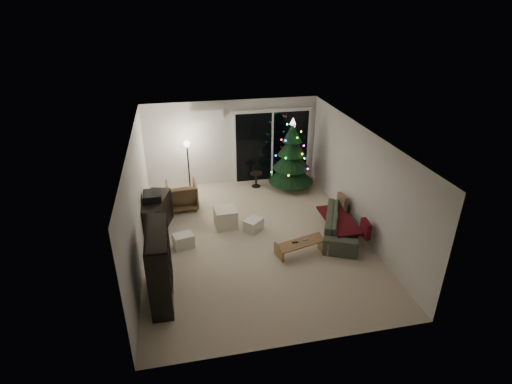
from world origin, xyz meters
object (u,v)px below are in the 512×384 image
armchair (182,195)px  bookshelf (150,266)px  media_cabinet (155,215)px  coffee_table (301,248)px  sofa (342,224)px  christmas_tree (292,154)px

armchair → bookshelf: bearing=75.5°
media_cabinet → coffee_table: bearing=-12.6°
bookshelf → sofa: bookshelf is taller
coffee_table → christmas_tree: bearing=62.4°
media_cabinet → sofa: size_ratio=0.67×
christmas_tree → sofa: bearing=-80.3°
bookshelf → christmas_tree: size_ratio=0.67×
coffee_table → christmas_tree: christmas_tree is taller
coffee_table → media_cabinet: bearing=135.6°
bookshelf → armchair: bookshelf is taller
media_cabinet → armchair: media_cabinet is taller
coffee_table → sofa: bearing=11.7°
bookshelf → christmas_tree: (3.83, 4.07, 0.35)m
christmas_tree → media_cabinet: bearing=-157.3°
media_cabinet → christmas_tree: size_ratio=0.62×
armchair → sofa: (3.62, -2.14, -0.08)m
armchair → media_cabinet: bearing=52.9°
armchair → sofa: armchair is taller
media_cabinet → coffee_table: media_cabinet is taller
bookshelf → armchair: (0.68, 3.48, -0.34)m
coffee_table → christmas_tree: size_ratio=0.51×
bookshelf → sofa: bearing=3.2°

